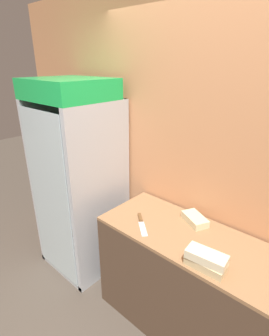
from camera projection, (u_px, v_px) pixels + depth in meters
wall_back at (233, 170)px, 1.93m from camera, size 5.20×0.09×2.70m
prep_counter at (197, 290)px, 2.03m from camera, size 1.60×0.60×0.91m
beverage_cooler at (82, 171)px, 2.64m from camera, size 0.73×0.70×1.96m
sandwich_stack_bottom at (206, 264)px, 1.62m from camera, size 0.25×0.13×0.06m
sandwich_stack_middle at (207, 257)px, 1.59m from camera, size 0.26×0.14×0.06m
sandwich_flat_left at (195, 219)px, 2.07m from camera, size 0.25×0.21×0.06m
chefs_knife at (141, 221)px, 2.08m from camera, size 0.24×0.21×0.02m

